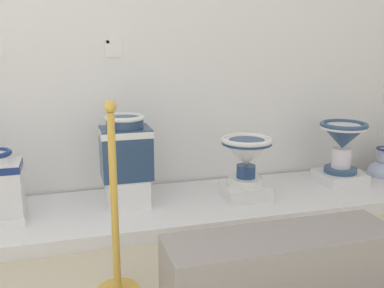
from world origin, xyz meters
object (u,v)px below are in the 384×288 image
object	(u,v)px
antique_toilet_leftmost	(126,146)
info_placard_second	(113,48)
stanchion_post_near_left	(116,234)
antique_toilet_rightmost	(246,154)
museum_bench	(281,271)
plinth_block_leftmost	(127,190)
plinth_block_slender_white	(340,177)
plinth_block_rightmost	(245,192)
decorative_vase_companion	(383,170)
antique_toilet_slender_white	(343,138)

from	to	relation	value
antique_toilet_leftmost	info_placard_second	size ratio (longest dim) A/B	3.24
stanchion_post_near_left	antique_toilet_rightmost	bearing A→B (deg)	39.42
antique_toilet_rightmost	museum_bench	world-z (taller)	antique_toilet_rightmost
plinth_block_leftmost	plinth_block_slender_white	world-z (taller)	plinth_block_leftmost
plinth_block_rightmost	plinth_block_leftmost	bearing A→B (deg)	171.32
decorative_vase_companion	museum_bench	size ratio (longest dim) A/B	0.31
plinth_block_rightmost	antique_toilet_rightmost	distance (m)	0.32
plinth_block_rightmost	decorative_vase_companion	size ratio (longest dim) A/B	0.99
antique_toilet_rightmost	museum_bench	xyz separation A→B (m)	(-0.35, -1.30, -0.27)
antique_toilet_leftmost	plinth_block_leftmost	bearing A→B (deg)	-90.00
antique_toilet_rightmost	plinth_block_slender_white	size ratio (longest dim) A/B	1.08
plinth_block_leftmost	plinth_block_rightmost	distance (m)	0.96
decorative_vase_companion	museum_bench	bearing A→B (deg)	-140.69
antique_toilet_rightmost	antique_toilet_slender_white	xyz separation A→B (m)	(0.99, 0.15, 0.03)
plinth_block_rightmost	plinth_block_slender_white	bearing A→B (deg)	8.45
plinth_block_slender_white	stanchion_post_near_left	bearing A→B (deg)	-152.93
antique_toilet_slender_white	info_placard_second	xyz separation A→B (m)	(-1.95, 0.42, 0.79)
decorative_vase_companion	museum_bench	world-z (taller)	museum_bench
plinth_block_leftmost	stanchion_post_near_left	xyz separation A→B (m)	(-0.21, -1.09, 0.14)
antique_toilet_rightmost	info_placard_second	distance (m)	1.39
decorative_vase_companion	plinth_block_leftmost	bearing A→B (deg)	-178.29
plinth_block_leftmost	antique_toilet_leftmost	xyz separation A→B (m)	(0.00, 0.00, 0.36)
plinth_block_rightmost	antique_toilet_rightmost	bearing A→B (deg)	0.00
info_placard_second	museum_bench	distance (m)	2.25
plinth_block_slender_white	museum_bench	bearing A→B (deg)	-132.69
plinth_block_leftmost	antique_toilet_rightmost	bearing A→B (deg)	-8.68
plinth_block_leftmost	plinth_block_rightmost	bearing A→B (deg)	-8.68
info_placard_second	decorative_vase_companion	bearing A→B (deg)	-7.98
antique_toilet_slender_white	museum_bench	world-z (taller)	antique_toilet_slender_white
plinth_block_leftmost	stanchion_post_near_left	size ratio (longest dim) A/B	0.35
plinth_block_leftmost	antique_toilet_leftmost	world-z (taller)	antique_toilet_leftmost
museum_bench	plinth_block_leftmost	bearing A→B (deg)	112.24
antique_toilet_slender_white	stanchion_post_near_left	xyz separation A→B (m)	(-2.14, -1.09, -0.16)
plinth_block_slender_white	decorative_vase_companion	xyz separation A→B (m)	(0.52, 0.07, 0.00)
plinth_block_leftmost	stanchion_post_near_left	world-z (taller)	stanchion_post_near_left
antique_toilet_slender_white	plinth_block_rightmost	bearing A→B (deg)	-171.55
plinth_block_leftmost	antique_toilet_leftmost	distance (m)	0.36
plinth_block_leftmost	antique_toilet_leftmost	bearing A→B (deg)	90.00
plinth_block_rightmost	antique_toilet_slender_white	world-z (taller)	antique_toilet_slender_white
plinth_block_rightmost	antique_toilet_rightmost	size ratio (longest dim) A/B	0.89
plinth_block_slender_white	info_placard_second	bearing A→B (deg)	167.94
plinth_block_rightmost	antique_toilet_rightmost	world-z (taller)	antique_toilet_rightmost
stanchion_post_near_left	plinth_block_rightmost	bearing A→B (deg)	39.42
antique_toilet_leftmost	stanchion_post_near_left	world-z (taller)	stanchion_post_near_left
plinth_block_rightmost	stanchion_post_near_left	size ratio (longest dim) A/B	0.35
plinth_block_leftmost	museum_bench	xyz separation A→B (m)	(0.59, -1.45, -0.01)
antique_toilet_leftmost	plinth_block_rightmost	distance (m)	1.04
info_placard_second	museum_bench	size ratio (longest dim) A/B	0.12
antique_toilet_slender_white	antique_toilet_leftmost	bearing A→B (deg)	-179.91
stanchion_post_near_left	antique_toilet_leftmost	bearing A→B (deg)	79.11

